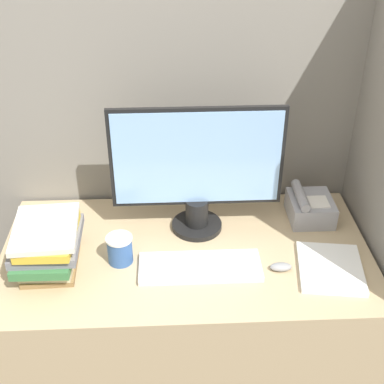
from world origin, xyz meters
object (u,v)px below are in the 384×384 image
coffee_cup (120,249)px  desk_telephone (310,207)px  mouse (281,267)px  keyboard (200,267)px  book_stack (48,245)px  monitor (197,171)px

coffee_cup → desk_telephone: (0.72, 0.23, -0.00)m
mouse → coffee_cup: coffee_cup is taller
mouse → coffee_cup: (-0.55, 0.07, 0.04)m
desk_telephone → keyboard: bearing=-147.2°
coffee_cup → book_stack: size_ratio=0.34×
mouse → desk_telephone: bearing=61.1°
mouse → keyboard: bearing=176.5°
keyboard → book_stack: (-0.51, 0.05, 0.08)m
monitor → book_stack: bearing=-159.0°
monitor → keyboard: monitor is taller
keyboard → desk_telephone: size_ratio=2.29×
monitor → keyboard: size_ratio=1.48×
keyboard → book_stack: 0.52m
mouse → monitor: bearing=136.3°
monitor → keyboard: 0.34m
monitor → keyboard: bearing=-90.5°
monitor → mouse: (0.27, -0.26, -0.23)m
desk_telephone → coffee_cup: bearing=-162.4°
book_stack → desk_telephone: (0.96, 0.24, -0.04)m
book_stack → keyboard: bearing=-5.2°
monitor → coffee_cup: 0.39m
mouse → book_stack: book_stack is taller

